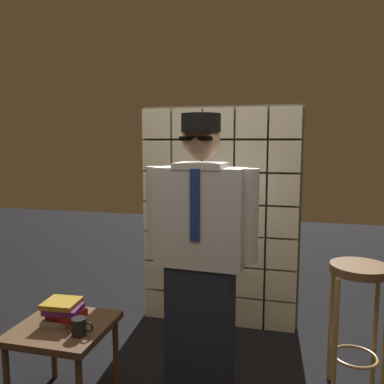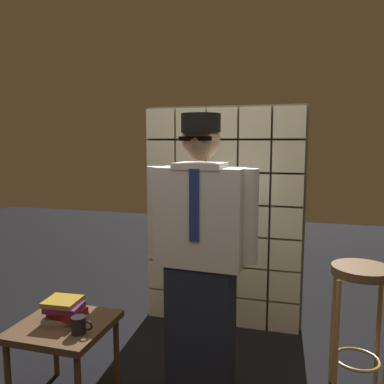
# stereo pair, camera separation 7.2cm
# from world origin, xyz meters

# --- Properties ---
(glass_block_wall) EXTENTS (1.33, 0.10, 1.85)m
(glass_block_wall) POSITION_xyz_m (0.00, 1.43, 0.91)
(glass_block_wall) COLOR beige
(glass_block_wall) RESTS_ON ground
(standing_person) EXTENTS (0.68, 0.30, 1.70)m
(standing_person) POSITION_xyz_m (0.07, 0.44, 0.89)
(standing_person) COLOR #1E2333
(standing_person) RESTS_ON ground
(bar_stool) EXTENTS (0.34, 0.34, 0.82)m
(bar_stool) POSITION_xyz_m (0.99, 0.65, 0.61)
(bar_stool) COLOR brown
(bar_stool) RESTS_ON ground
(side_table) EXTENTS (0.52, 0.52, 0.50)m
(side_table) POSITION_xyz_m (-0.67, 0.15, 0.43)
(side_table) COLOR #513823
(side_table) RESTS_ON ground
(book_stack) EXTENTS (0.26, 0.20, 0.13)m
(book_stack) POSITION_xyz_m (-0.69, 0.18, 0.56)
(book_stack) COLOR gray
(book_stack) RESTS_ON side_table
(coffee_mug) EXTENTS (0.13, 0.08, 0.09)m
(coffee_mug) POSITION_xyz_m (-0.52, 0.06, 0.54)
(coffee_mug) COLOR black
(coffee_mug) RESTS_ON side_table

